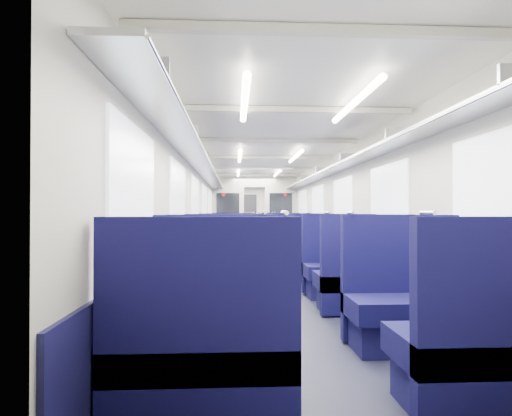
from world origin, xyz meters
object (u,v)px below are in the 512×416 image
(end_door, at_px, (249,216))
(seat_15, at_px, (293,244))
(seat_13, at_px, (300,248))
(seat_16, at_px, (228,241))
(seat_17, at_px, (288,241))
(seat_21, at_px, (276,235))
(seat_3, at_px, (406,305))
(seat_5, at_px, (363,282))
(seat_8, at_px, (224,261))
(seat_4, at_px, (218,286))
(seat_11, at_px, (310,253))
(seat_19, at_px, (283,238))
(seat_2, at_px, (213,308))
(seat_20, at_px, (230,235))
(seat_0, at_px, (202,357))
(seat_9, at_px, (323,260))
(seat_12, at_px, (227,248))
(seat_14, at_px, (227,244))
(bulkhead, at_px, (254,210))
(seat_1, at_px, (492,352))
(seat_6, at_px, (222,270))
(seat_22, at_px, (230,233))
(seat_23, at_px, (273,233))
(seat_10, at_px, (225,254))
(seat_7, at_px, (341,270))
(seat_18, at_px, (229,238))

(end_door, xyz_separation_m, seat_15, (0.83, -9.06, -0.64))
(seat_13, xyz_separation_m, seat_16, (-1.66, 2.09, 0.00))
(seat_17, xyz_separation_m, seat_21, (0.00, 3.12, 0.00))
(seat_3, bearing_deg, seat_5, 90.00)
(seat_8, height_order, seat_15, same)
(seat_4, xyz_separation_m, seat_11, (1.66, 3.56, 0.00))
(seat_16, bearing_deg, seat_19, 38.28)
(seat_21, bearing_deg, seat_2, -98.48)
(seat_20, bearing_deg, seat_0, -90.00)
(end_door, xyz_separation_m, seat_8, (-0.83, -12.69, -0.64))
(seat_5, relative_size, seat_21, 1.00)
(seat_9, bearing_deg, seat_11, 90.00)
(seat_9, distance_m, seat_11, 1.19)
(seat_4, relative_size, seat_12, 1.00)
(end_door, relative_size, seat_14, 1.71)
(end_door, bearing_deg, seat_16, -95.83)
(bulkhead, relative_size, seat_1, 2.39)
(seat_6, distance_m, seat_9, 2.03)
(seat_22, height_order, seat_23, same)
(seat_0, xyz_separation_m, seat_21, (1.66, 12.31, 0.00))
(seat_4, xyz_separation_m, seat_16, (0.00, 6.88, 0.00))
(seat_13, bearing_deg, seat_14, 149.26)
(seat_2, distance_m, seat_12, 5.70)
(seat_13, bearing_deg, bulkhead, 100.77)
(seat_1, distance_m, seat_13, 6.97)
(bulkhead, relative_size, seat_2, 2.39)
(seat_10, bearing_deg, seat_0, -90.00)
(seat_4, distance_m, seat_21, 10.26)
(seat_8, bearing_deg, seat_7, -35.12)
(bulkhead, height_order, seat_11, bulkhead)
(seat_16, bearing_deg, seat_21, 62.91)
(seat_0, xyz_separation_m, seat_23, (1.66, 13.59, 0.00))
(seat_7, distance_m, seat_19, 7.04)
(seat_15, height_order, seat_16, same)
(seat_12, distance_m, seat_22, 6.67)
(seat_8, xyz_separation_m, seat_15, (1.66, 3.63, 0.00))
(seat_9, xyz_separation_m, seat_17, (0.00, 4.64, 0.00))
(seat_6, xyz_separation_m, seat_16, (0.00, 5.68, 0.00))
(seat_1, xyz_separation_m, seat_23, (0.00, 13.59, 0.00))
(seat_15, bearing_deg, seat_23, 90.00)
(seat_5, bearing_deg, end_door, 93.20)
(seat_7, xyz_separation_m, seat_10, (-1.66, 2.36, 0.00))
(seat_11, bearing_deg, seat_7, -90.00)
(seat_13, height_order, seat_14, same)
(seat_21, bearing_deg, seat_23, 90.00)
(seat_15, xyz_separation_m, seat_16, (-1.66, 0.93, 0.00))
(seat_3, bearing_deg, seat_18, 100.22)
(seat_16, height_order, seat_21, same)
(seat_13, bearing_deg, seat_6, -114.84)
(bulkhead, xyz_separation_m, seat_3, (0.83, -10.16, -0.87))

